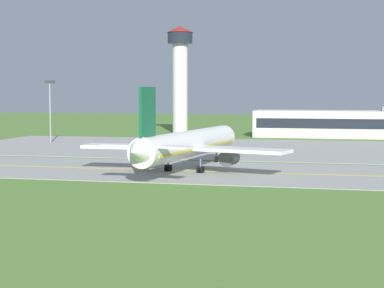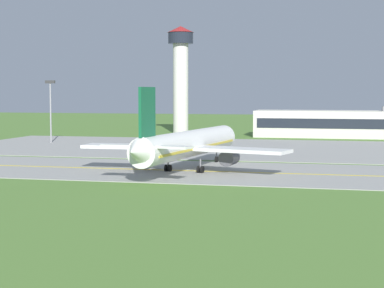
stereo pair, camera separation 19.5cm
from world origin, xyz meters
TOP-DOWN VIEW (x-y plane):
  - ground_plane at (0.00, 0.00)m, footprint 500.00×500.00m
  - taxiway_strip at (0.00, 0.00)m, footprint 240.00×28.00m
  - apron_pad at (10.00, 42.00)m, footprint 140.00×52.00m
  - taxiway_centreline at (0.00, 0.00)m, footprint 220.00×0.60m
  - airplane_lead at (0.71, -0.26)m, footprint 32.23×39.63m
  - terminal_building at (24.79, 82.00)m, footprint 49.95×12.17m
  - control_tower at (-23.27, 89.12)m, footprint 7.60×7.60m
  - apron_light_mast at (-43.85, 46.35)m, footprint 2.40×0.50m

SIDE VIEW (x-z plane):
  - ground_plane at x=0.00m, z-range 0.00..0.00m
  - taxiway_strip at x=0.00m, z-range 0.00..0.10m
  - apron_pad at x=10.00m, z-range 0.00..0.10m
  - taxiway_centreline at x=0.00m, z-range 0.10..0.11m
  - terminal_building at x=24.79m, z-range -0.58..7.65m
  - airplane_lead at x=0.71m, z-range -2.22..10.48m
  - apron_light_mast at x=-43.85m, z-range 1.98..16.68m
  - control_tower at x=-23.27m, z-range 2.93..33.76m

